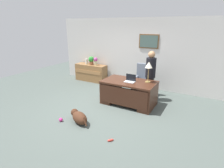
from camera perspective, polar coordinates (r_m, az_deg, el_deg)
The scene contains 14 objects.
ground_plane at distance 5.49m, azimuth -3.46°, elevation -7.98°, with size 12.00×12.00×0.00m, color #4C5651.
back_wall at distance 7.32m, azimuth 7.49°, elevation 9.74°, with size 7.00×0.16×2.70m.
desk at distance 5.68m, azimuth 5.28°, elevation -2.56°, with size 1.64×0.95×0.76m.
credenza at distance 8.15m, azimuth -6.67°, elevation 3.61°, with size 1.44×0.50×0.75m.
armchair at distance 6.44m, azimuth 9.89°, elevation 0.61°, with size 0.60×0.59×1.13m.
person_standing at distance 5.99m, azimuth 12.08°, elevation 2.64°, with size 0.32×0.32×1.65m.
dog_lying at distance 4.80m, azimuth -10.47°, elevation -10.32°, with size 0.70×0.50×0.30m.
laptop at distance 5.53m, azimuth 5.80°, elevation 1.31°, with size 0.32×0.22×0.22m.
desk_lamp at distance 5.45m, azimuth 11.63°, elevation 5.58°, with size 0.22×0.22×0.63m.
vase_with_flowers at distance 7.87m, azimuth -5.22°, elevation 7.41°, with size 0.17×0.17×0.33m.
vase_empty at distance 8.17m, azimuth -8.10°, elevation 7.11°, with size 0.12×0.12×0.23m, color silver.
potted_plant at distance 8.00m, azimuth -6.64°, elevation 7.55°, with size 0.24×0.24×0.36m.
dog_toy_ball at distance 5.00m, azimuth -15.98°, elevation -10.87°, with size 0.10×0.10×0.10m, color #D8338C.
dog_toy_bone at distance 4.12m, azimuth -0.49°, elevation -17.45°, with size 0.14×0.05×0.05m, color #E53F33.
Camera 1 is at (2.67, -4.13, 2.44)m, focal length 28.72 mm.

